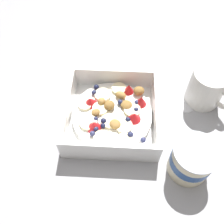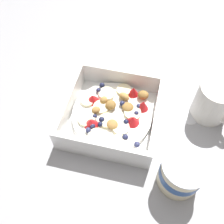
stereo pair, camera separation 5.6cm
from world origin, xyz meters
name	(u,v)px [view 1 (the left image)]	position (x,y,z in m)	size (l,w,h in m)	color
ground_plane	(105,116)	(0.00, 0.00, 0.00)	(2.40, 2.40, 0.00)	#9E9EA3
fruit_bowl	(112,114)	(-0.02, 0.01, 0.02)	(0.20, 0.20, 0.06)	white
spoon	(192,96)	(-0.21, -0.06, 0.00)	(0.09, 0.16, 0.01)	silver
yogurt_cup	(192,160)	(-0.17, 0.12, 0.04)	(0.08, 0.08, 0.08)	beige
coffee_mug	(207,88)	(-0.23, -0.06, 0.05)	(0.09, 0.10, 0.09)	white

